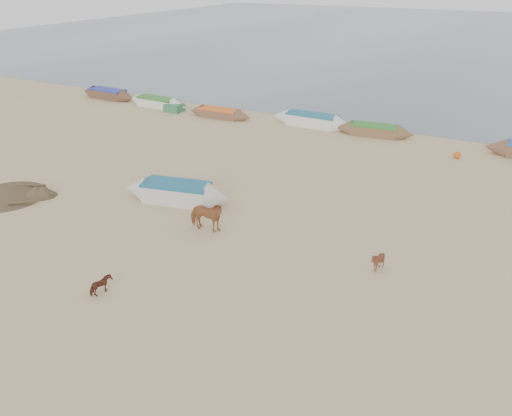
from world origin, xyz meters
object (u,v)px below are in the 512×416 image
at_px(calf_front, 378,261).
at_px(cow_adult, 206,216).
at_px(calf_right, 101,286).
at_px(near_canoe, 177,192).

bearing_deg(calf_front, cow_adult, -120.40).
distance_m(cow_adult, calf_right, 5.95).
bearing_deg(calf_right, cow_adult, -17.83).
bearing_deg(calf_right, calf_front, -64.26).
bearing_deg(cow_adult, near_canoe, 51.27).
bearing_deg(near_canoe, cow_adult, -44.86).
xyz_separation_m(calf_front, calf_right, (-8.46, -6.30, -0.07)).
distance_m(cow_adult, near_canoe, 3.64).
bearing_deg(calf_right, near_canoe, 5.77).
xyz_separation_m(cow_adult, calf_right, (-0.72, -5.90, -0.38)).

